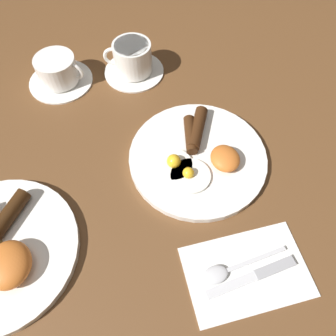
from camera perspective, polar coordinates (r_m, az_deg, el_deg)
ground_plane at (r=0.68m, az=5.12°, el=1.46°), size 3.00×3.00×0.00m
breakfast_plate_near at (r=0.67m, az=5.26°, el=2.06°), size 0.28×0.28×0.04m
teacup_near at (r=0.82m, az=-6.20°, el=18.14°), size 0.15×0.15×0.08m
teacup_far at (r=0.84m, az=-18.57°, el=15.56°), size 0.15×0.15×0.07m
napkin at (r=0.59m, az=13.70°, el=-17.05°), size 0.15×0.21×0.01m
knife at (r=0.59m, az=15.14°, el=-17.59°), size 0.02×0.16×0.01m
spoon at (r=0.58m, az=9.92°, el=-17.27°), size 0.03×0.15×0.01m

